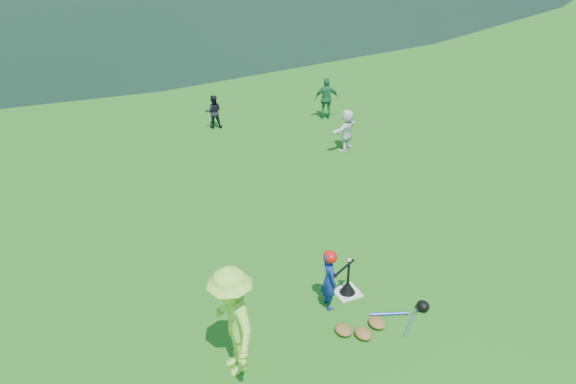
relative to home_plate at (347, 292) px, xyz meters
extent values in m
plane|color=#286016|center=(0.00, 0.00, -0.01)|extent=(120.00, 120.00, 0.00)
cube|color=silver|center=(0.00, 0.00, 0.00)|extent=(0.45, 0.45, 0.02)
sphere|color=white|center=(0.00, 0.00, 0.73)|extent=(0.08, 0.08, 0.08)
imported|color=navy|center=(-0.49, -0.16, 0.56)|extent=(0.33, 0.45, 1.14)
imported|color=#AFEE46|center=(-2.53, -0.81, 0.92)|extent=(0.72, 1.22, 1.86)
imported|color=black|center=(0.51, 8.81, 0.51)|extent=(0.60, 0.53, 1.04)
imported|color=#237541|center=(4.02, 7.96, 0.66)|extent=(0.85, 0.58, 1.34)
imported|color=white|center=(3.32, 5.58, 0.59)|extent=(1.15, 0.82, 1.19)
cone|color=black|center=(0.00, 0.00, 0.10)|extent=(0.30, 0.30, 0.18)
cylinder|color=black|center=(0.00, 0.00, 0.44)|extent=(0.04, 0.04, 0.50)
ellipsoid|color=red|center=(-0.49, -0.16, 1.05)|extent=(0.24, 0.26, 0.22)
cylinder|color=black|center=(-0.19, -0.13, 0.69)|extent=(0.58, 0.30, 0.07)
ellipsoid|color=olive|center=(-0.35, -1.09, 0.05)|extent=(0.28, 0.34, 0.13)
ellipsoid|color=olive|center=(0.00, -0.97, 0.05)|extent=(0.28, 0.34, 0.13)
ellipsoid|color=olive|center=(-0.60, -0.87, 0.05)|extent=(0.28, 0.34, 0.13)
cylinder|color=silver|center=(0.55, -1.19, 0.02)|extent=(0.61, 0.48, 0.06)
cylinder|color=#263FA5|center=(0.35, -0.84, 0.02)|extent=(0.65, 0.31, 0.05)
ellipsoid|color=black|center=(0.95, -0.99, 0.08)|extent=(0.22, 0.24, 0.19)
cube|color=gray|center=(0.00, 28.00, 0.59)|extent=(70.00, 0.03, 1.20)
cylinder|color=gray|center=(0.00, 28.00, 0.59)|extent=(0.07, 0.07, 1.30)
camera|label=1|loc=(-4.57, -6.90, 6.56)|focal=35.00mm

